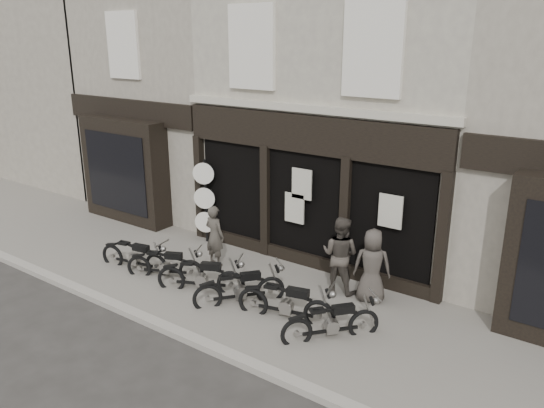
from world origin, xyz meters
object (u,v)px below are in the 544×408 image
Objects in this scene: motorcycle_3 at (241,291)px; man_right at (372,266)px; motorcycle_5 at (332,326)px; motorcycle_1 at (166,267)px; motorcycle_2 at (202,279)px; man_left at (215,236)px; motorcycle_4 at (287,306)px; man_centre at (340,255)px; motorcycle_0 at (135,259)px; advert_sign_post at (205,205)px.

motorcycle_3 is 1.04× the size of man_right.
motorcycle_1 is at bearing 129.66° from motorcycle_5.
man_left is (-0.70, 1.25, 0.51)m from motorcycle_2.
motorcycle_4 is 1.18× the size of man_centre.
man_left is at bearing 112.90° from motorcycle_5.
man_right is (2.24, 1.73, 0.56)m from motorcycle_3.
motorcycle_0 is 5.56m from motorcycle_5.
man_centre is (-0.84, 1.82, 0.63)m from motorcycle_5.
motorcycle_5 is 0.93× the size of man_centre.
advert_sign_post reaches higher than motorcycle_0.
motorcycle_5 is at bearing -18.54° from motorcycle_4.
motorcycle_0 is 2.55m from advert_sign_post.
motorcycle_3 is 3.88m from advert_sign_post.
man_centre reaches higher than motorcycle_2.
man_centre is at bearing 11.48° from motorcycle_0.
man_left is 3.29m from man_centre.
man_left is 1.68m from advert_sign_post.
man_left is (-4.09, 1.28, 0.52)m from motorcycle_5.
man_right is (3.33, 1.78, 0.55)m from motorcycle_2.
man_right is at bearing 174.95° from man_centre.
man_centre is (3.73, 1.77, 0.64)m from motorcycle_1.
man_centre is 0.79m from man_right.
motorcycle_4 is (1.20, 0.01, 0.01)m from motorcycle_3.
man_right is (4.03, 0.53, 0.04)m from man_left.
motorcycle_3 is at bearing -7.77° from motorcycle_0.
man_left is 0.95× the size of man_right.
man_right is (-0.06, 1.81, 0.57)m from motorcycle_5.
advert_sign_post reaches higher than man_left.
motorcycle_0 is at bearing 156.72° from motorcycle_2.
motorcycle_2 is at bearing 31.03° from man_centre.
man_left is (-2.98, 1.19, 0.50)m from motorcycle_4.
motorcycle_5 is 0.66× the size of advert_sign_post.
advert_sign_post is (-0.78, 2.29, 0.84)m from motorcycle_1.
man_right is at bearing 42.18° from motorcycle_5.
motorcycle_4 is 1.33× the size of man_left.
motorcycle_0 is at bearing 17.59° from man_centre.
man_right is at bearing 8.50° from motorcycle_0.
motorcycle_1 is 3.47m from motorcycle_4.
motorcycle_0 is 0.80× the size of advert_sign_post.
motorcycle_5 is (1.10, -0.09, -0.02)m from motorcycle_4.
man_left is at bearing 94.93° from motorcycle_3.
man_left is at bearing 144.54° from motorcycle_4.
motorcycle_1 is 1.08× the size of man_right.
motorcycle_0 is 4.46m from motorcycle_4.
advert_sign_post is (-1.27, 1.06, 0.31)m from man_left.
motorcycle_3 is 0.97× the size of man_centre.
advert_sign_post is (-3.05, 2.26, 0.82)m from motorcycle_3.
motorcycle_1 is at bearing -1.98° from man_right.
advert_sign_post is at bearing -10.78° from man_centre.
motorcycle_0 is 1.27× the size of man_left.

